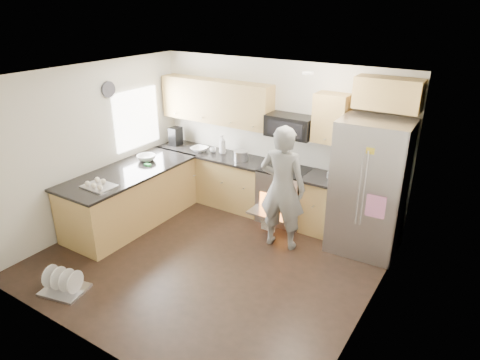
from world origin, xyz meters
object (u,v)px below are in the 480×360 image
Objects in this scene: refrigerator at (369,188)px; person at (282,188)px; stove_range at (285,183)px; dish_rack at (64,285)px.

refrigerator reaches higher than person.
person is (0.33, -0.76, 0.27)m from stove_range.
person is 3.04× the size of dish_rack.
dish_rack is (-1.82, -2.51, -0.85)m from person.
refrigerator is 1.23m from person.
stove_range is 3.63m from dish_rack.
refrigerator is 3.20× the size of dish_rack.
stove_range is 0.87m from person.
stove_range is 2.89× the size of dish_rack.
stove_range is at bearing -74.29° from person.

